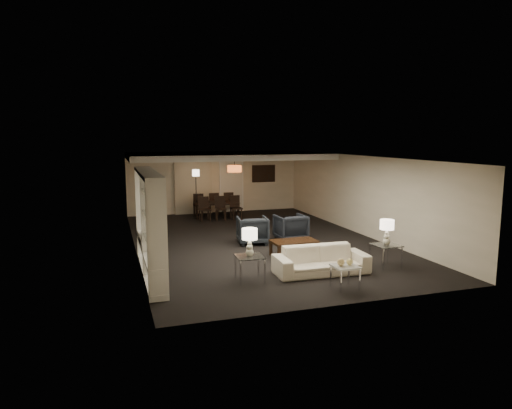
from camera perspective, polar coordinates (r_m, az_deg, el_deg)
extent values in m
plane|color=black|center=(13.70, 0.00, -4.56)|extent=(11.00, 11.00, 0.00)
cube|color=silver|center=(13.36, 0.00, 5.95)|extent=(7.00, 11.00, 0.02)
cube|color=beige|center=(18.75, -5.19, 2.81)|extent=(7.00, 0.02, 2.50)
cube|color=beige|center=(8.49, 11.53, -4.21)|extent=(7.00, 0.02, 2.50)
cube|color=beige|center=(12.85, -15.02, -0.05)|extent=(0.02, 11.00, 2.50)
cube|color=beige|center=(14.92, 12.90, 1.18)|extent=(0.02, 11.00, 2.50)
cube|color=silver|center=(16.73, -3.71, 6.10)|extent=(7.00, 4.00, 0.20)
cube|color=beige|center=(18.50, -7.85, 2.53)|extent=(1.50, 0.12, 2.40)
cube|color=silver|center=(18.90, -3.09, 2.27)|extent=(0.90, 0.05, 2.10)
cube|color=#142D38|center=(19.25, 0.95, 3.89)|extent=(0.95, 0.04, 0.65)
cylinder|color=#D8591E|center=(16.83, -2.71, 4.48)|extent=(0.52, 0.52, 0.24)
imported|color=beige|center=(10.54, 8.15, -6.90)|extent=(2.16, 0.91, 0.62)
imported|color=black|center=(13.29, -0.45, -3.22)|extent=(0.96, 0.98, 0.79)
imported|color=black|center=(13.69, 4.35, -2.90)|extent=(0.86, 0.89, 0.79)
sphere|color=#D6B671|center=(9.48, 10.57, -7.10)|extent=(0.16, 0.16, 0.16)
sphere|color=#EFD87E|center=(9.58, 11.62, -7.03)|extent=(0.14, 0.14, 0.14)
imported|color=black|center=(10.97, -13.30, -2.37)|extent=(1.10, 0.14, 0.63)
imported|color=#264DA4|center=(9.01, -12.45, -4.14)|extent=(0.18, 0.18, 0.19)
imported|color=gold|center=(9.55, -12.93, -0.38)|extent=(0.18, 0.18, 0.19)
cube|color=black|center=(12.73, -12.96, -3.61)|extent=(0.11, 0.11, 0.94)
imported|color=black|center=(17.66, -4.93, -0.64)|extent=(1.83, 1.18, 0.60)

